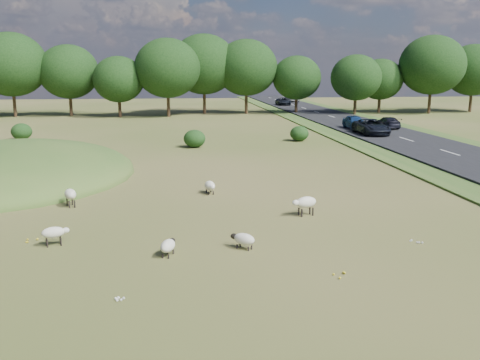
{
  "coord_description": "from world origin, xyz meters",
  "views": [
    {
      "loc": [
        -1.31,
        -22.92,
        6.68
      ],
      "look_at": [
        2.0,
        4.0,
        1.0
      ],
      "focal_mm": 40.0,
      "sensor_mm": 36.0,
      "label": 1
    }
  ],
  "objects_px": {
    "sheep_0": "(168,246)",
    "car_0": "(388,122)",
    "car_5": "(354,122)",
    "sheep_2": "(244,239)",
    "car_1": "(283,101)",
    "sheep_4": "(210,186)",
    "sheep_3": "(54,233)",
    "sheep_5": "(305,202)",
    "car_2": "(292,98)",
    "car_6": "(371,127)",
    "sheep_1": "(70,194)"
  },
  "relations": [
    {
      "from": "sheep_1",
      "to": "car_1",
      "type": "relative_size",
      "value": 0.27
    },
    {
      "from": "sheep_5",
      "to": "car_5",
      "type": "bearing_deg",
      "value": -130.63
    },
    {
      "from": "sheep_5",
      "to": "car_5",
      "type": "relative_size",
      "value": 0.31
    },
    {
      "from": "sheep_1",
      "to": "car_5",
      "type": "relative_size",
      "value": 0.3
    },
    {
      "from": "car_6",
      "to": "sheep_3",
      "type": "bearing_deg",
      "value": -128.15
    },
    {
      "from": "sheep_0",
      "to": "car_0",
      "type": "relative_size",
      "value": 0.26
    },
    {
      "from": "sheep_1",
      "to": "car_5",
      "type": "distance_m",
      "value": 38.53
    },
    {
      "from": "car_5",
      "to": "sheep_2",
      "type": "bearing_deg",
      "value": -114.61
    },
    {
      "from": "sheep_3",
      "to": "sheep_5",
      "type": "xyz_separation_m",
      "value": [
        10.58,
        3.0,
        0.11
      ]
    },
    {
      "from": "sheep_4",
      "to": "sheep_5",
      "type": "xyz_separation_m",
      "value": [
        4.07,
        -4.95,
        0.19
      ]
    },
    {
      "from": "sheep_3",
      "to": "car_5",
      "type": "xyz_separation_m",
      "value": [
        24.09,
        35.73,
        0.45
      ]
    },
    {
      "from": "car_5",
      "to": "car_6",
      "type": "xyz_separation_m",
      "value": [
        0.0,
        -5.06,
        0.03
      ]
    },
    {
      "from": "sheep_0",
      "to": "car_2",
      "type": "bearing_deg",
      "value": 4.15
    },
    {
      "from": "sheep_4",
      "to": "car_6",
      "type": "distance_m",
      "value": 28.73
    },
    {
      "from": "sheep_5",
      "to": "car_6",
      "type": "xyz_separation_m",
      "value": [
        13.51,
        27.67,
        0.37
      ]
    },
    {
      "from": "sheep_0",
      "to": "car_5",
      "type": "height_order",
      "value": "car_5"
    },
    {
      "from": "sheep_2",
      "to": "sheep_5",
      "type": "xyz_separation_m",
      "value": [
        3.42,
        4.24,
        0.25
      ]
    },
    {
      "from": "car_5",
      "to": "sheep_5",
      "type": "bearing_deg",
      "value": -112.43
    },
    {
      "from": "sheep_1",
      "to": "sheep_2",
      "type": "relative_size",
      "value": 1.26
    },
    {
      "from": "car_6",
      "to": "car_5",
      "type": "bearing_deg",
      "value": 90.0
    },
    {
      "from": "car_2",
      "to": "car_5",
      "type": "height_order",
      "value": "car_2"
    },
    {
      "from": "car_6",
      "to": "sheep_5",
      "type": "bearing_deg",
      "value": -116.03
    },
    {
      "from": "sheep_4",
      "to": "car_0",
      "type": "bearing_deg",
      "value": 133.22
    },
    {
      "from": "sheep_5",
      "to": "car_5",
      "type": "distance_m",
      "value": 35.41
    },
    {
      "from": "sheep_4",
      "to": "car_0",
      "type": "height_order",
      "value": "car_0"
    },
    {
      "from": "car_5",
      "to": "car_2",
      "type": "bearing_deg",
      "value": 85.49
    },
    {
      "from": "car_1",
      "to": "sheep_4",
      "type": "bearing_deg",
      "value": -104.85
    },
    {
      "from": "car_0",
      "to": "car_5",
      "type": "relative_size",
      "value": 1.0
    },
    {
      "from": "sheep_2",
      "to": "sheep_5",
      "type": "height_order",
      "value": "sheep_5"
    },
    {
      "from": "sheep_3",
      "to": "sheep_5",
      "type": "distance_m",
      "value": 10.99
    },
    {
      "from": "car_5",
      "to": "car_6",
      "type": "bearing_deg",
      "value": -90.0
    },
    {
      "from": "sheep_2",
      "to": "sheep_4",
      "type": "bearing_deg",
      "value": -44.97
    },
    {
      "from": "sheep_1",
      "to": "sheep_5",
      "type": "bearing_deg",
      "value": -125.85
    },
    {
      "from": "car_0",
      "to": "car_5",
      "type": "xyz_separation_m",
      "value": [
        -3.8,
        -0.13,
        0.11
      ]
    },
    {
      "from": "car_5",
      "to": "car_0",
      "type": "bearing_deg",
      "value": 2.0
    },
    {
      "from": "car_5",
      "to": "sheep_4",
      "type": "bearing_deg",
      "value": -122.33
    },
    {
      "from": "car_1",
      "to": "sheep_5",
      "type": "bearing_deg",
      "value": -100.73
    },
    {
      "from": "sheep_1",
      "to": "car_2",
      "type": "height_order",
      "value": "car_2"
    },
    {
      "from": "sheep_3",
      "to": "car_5",
      "type": "relative_size",
      "value": 0.26
    },
    {
      "from": "sheep_3",
      "to": "car_1",
      "type": "xyz_separation_m",
      "value": [
        24.09,
        74.26,
        0.37
      ]
    },
    {
      "from": "car_2",
      "to": "car_5",
      "type": "xyz_separation_m",
      "value": [
        -3.8,
        -48.21,
        -0.05
      ]
    },
    {
      "from": "car_0",
      "to": "sheep_3",
      "type": "bearing_deg",
      "value": 52.13
    },
    {
      "from": "sheep_1",
      "to": "sheep_4",
      "type": "bearing_deg",
      "value": -95.36
    },
    {
      "from": "car_6",
      "to": "sheep_0",
      "type": "bearing_deg",
      "value": -121.41
    },
    {
      "from": "sheep_0",
      "to": "sheep_3",
      "type": "bearing_deg",
      "value": 88.5
    },
    {
      "from": "sheep_0",
      "to": "car_0",
      "type": "bearing_deg",
      "value": -12.57
    },
    {
      "from": "sheep_2",
      "to": "sheep_3",
      "type": "bearing_deg",
      "value": 31.16
    },
    {
      "from": "car_0",
      "to": "car_1",
      "type": "height_order",
      "value": "car_1"
    },
    {
      "from": "sheep_0",
      "to": "car_1",
      "type": "relative_size",
      "value": 0.24
    },
    {
      "from": "sheep_5",
      "to": "car_0",
      "type": "bearing_deg",
      "value": -135.98
    }
  ]
}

